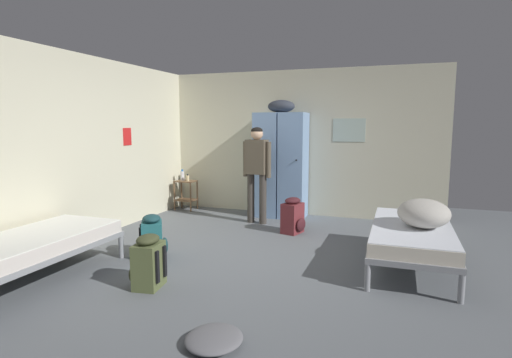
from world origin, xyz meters
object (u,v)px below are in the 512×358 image
(person_traveler, at_px, (257,166))
(lotion_bottle, at_px, (188,178))
(backpack_olive, at_px, (148,262))
(shelf_unit, at_px, (186,192))
(backpack_teal, at_px, (153,238))
(bed_left_front, at_px, (30,245))
(clothes_pile_grey, at_px, (214,339))
(backpack_maroon, at_px, (293,216))
(locker_bank, at_px, (281,163))
(bedding_heap, at_px, (424,213))
(water_bottle, at_px, (182,175))
(bed_right, at_px, (412,234))

(person_traveler, xyz_separation_m, lotion_bottle, (-1.59, 0.51, -0.34))
(backpack_olive, bearing_deg, shelf_unit, 113.59)
(shelf_unit, distance_m, backpack_teal, 2.88)
(backpack_olive, bearing_deg, lotion_bottle, 112.85)
(shelf_unit, bearing_deg, backpack_olive, -66.41)
(bed_left_front, height_order, clothes_pile_grey, bed_left_front)
(backpack_maroon, bearing_deg, locker_bank, 115.72)
(clothes_pile_grey, bearing_deg, locker_bank, 99.61)
(lotion_bottle, bearing_deg, clothes_pile_grey, -58.78)
(bedding_heap, xyz_separation_m, person_traveler, (-2.50, 1.41, 0.32))
(water_bottle, bearing_deg, shelf_unit, -14.04)
(locker_bank, distance_m, person_traveler, 0.66)
(bed_left_front, bearing_deg, lotion_bottle, 92.79)
(locker_bank, bearing_deg, bed_right, -42.57)
(person_traveler, distance_m, lotion_bottle, 1.70)
(backpack_olive, distance_m, backpack_maroon, 2.66)
(bed_left_front, relative_size, backpack_teal, 3.45)
(backpack_teal, xyz_separation_m, backpack_maroon, (1.34, 1.72, 0.00))
(bed_left_front, xyz_separation_m, bed_right, (3.80, 1.82, 0.00))
(bed_right, height_order, person_traveler, person_traveler)
(bed_left_front, relative_size, bedding_heap, 2.83)
(bed_right, distance_m, person_traveler, 2.81)
(shelf_unit, height_order, backpack_maroon, shelf_unit)
(water_bottle, height_order, backpack_maroon, water_bottle)
(bedding_heap, relative_size, person_traveler, 0.42)
(lotion_bottle, bearing_deg, person_traveler, -17.92)
(water_bottle, height_order, backpack_teal, water_bottle)
(bed_right, height_order, clothes_pile_grey, bed_right)
(lotion_bottle, height_order, clothes_pile_grey, lotion_bottle)
(person_traveler, height_order, clothes_pile_grey, person_traveler)
(shelf_unit, relative_size, backpack_maroon, 1.04)
(locker_bank, height_order, water_bottle, locker_bank)
(locker_bank, relative_size, backpack_maroon, 3.76)
(shelf_unit, relative_size, water_bottle, 2.67)
(backpack_teal, relative_size, clothes_pile_grey, 1.18)
(bed_right, xyz_separation_m, bedding_heap, (0.11, -0.05, 0.27))
(shelf_unit, xyz_separation_m, bed_left_front, (0.25, -3.73, 0.04))
(locker_bank, relative_size, bed_right, 1.09)
(water_bottle, bearing_deg, backpack_teal, -67.35)
(lotion_bottle, distance_m, backpack_teal, 2.84)
(person_traveler, height_order, backpack_maroon, person_traveler)
(backpack_olive, bearing_deg, locker_bank, 84.05)
(locker_bank, height_order, backpack_maroon, locker_bank)
(bedding_heap, height_order, backpack_olive, bedding_heap)
(person_traveler, bearing_deg, bedding_heap, -29.31)
(person_traveler, relative_size, backpack_teal, 2.91)
(bed_left_front, height_order, bedding_heap, bedding_heap)
(shelf_unit, xyz_separation_m, backpack_teal, (1.05, -2.68, -0.09))
(locker_bank, distance_m, backpack_olive, 3.64)
(bed_right, distance_m, bedding_heap, 0.29)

